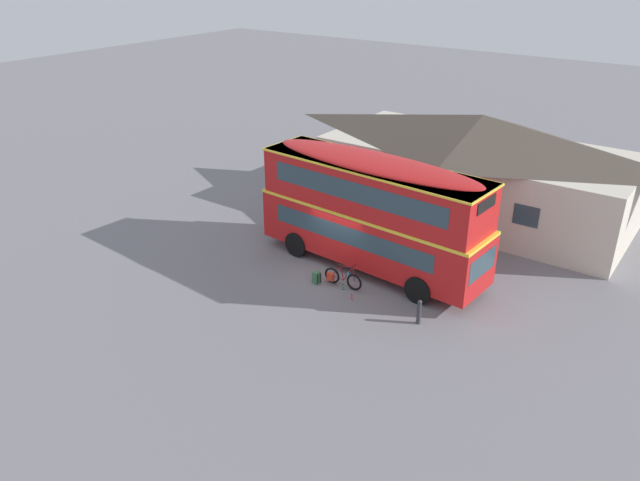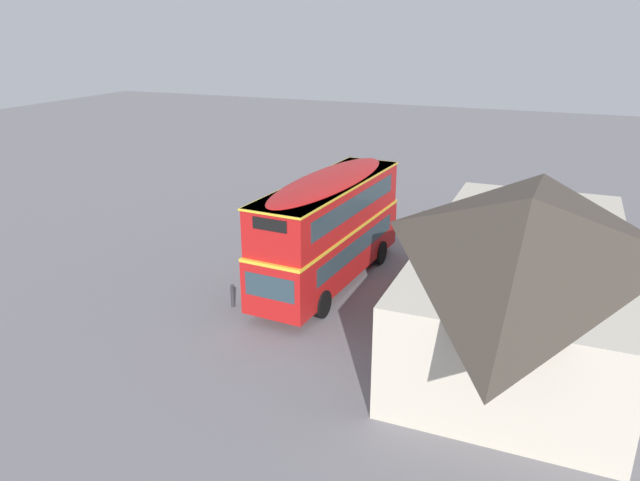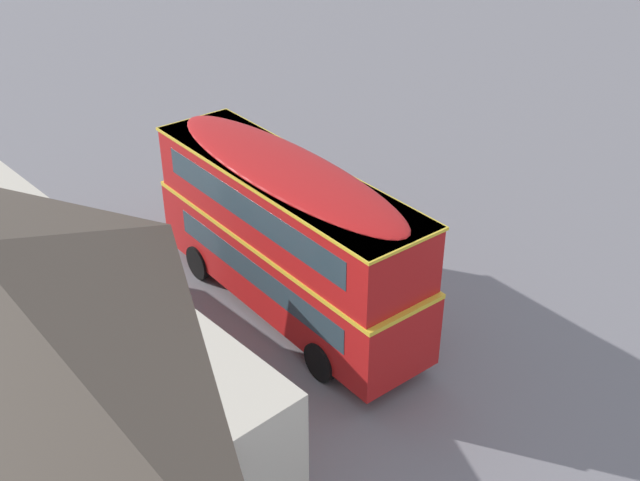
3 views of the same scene
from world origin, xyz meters
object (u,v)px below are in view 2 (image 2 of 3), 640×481
object	(u,v)px
double_decker_bus	(329,225)
water_bottle_red_squeeze	(265,277)
touring_bicycle	(287,267)
backpack_on_ground	(289,261)
kerb_bollard	(233,295)
water_bottle_green_metal	(282,273)

from	to	relation	value
double_decker_bus	water_bottle_red_squeeze	distance (m)	3.79
double_decker_bus	touring_bicycle	xyz separation A→B (m)	(-0.07, -2.06, -2.27)
backpack_on_ground	kerb_bollard	bearing A→B (deg)	-3.12
touring_bicycle	water_bottle_green_metal	world-z (taller)	touring_bicycle
water_bottle_red_squeeze	kerb_bollard	size ratio (longest dim) A/B	0.26
touring_bicycle	water_bottle_red_squeeze	size ratio (longest dim) A/B	6.71
backpack_on_ground	kerb_bollard	world-z (taller)	kerb_bollard
water_bottle_green_metal	kerb_bollard	distance (m)	3.59
double_decker_bus	kerb_bollard	xyz separation A→B (m)	(3.67, -2.68, -2.14)
kerb_bollard	double_decker_bus	bearing A→B (deg)	143.83
double_decker_bus	kerb_bollard	bearing A→B (deg)	-36.17
double_decker_bus	backpack_on_ground	size ratio (longest dim) A/B	18.81
double_decker_bus	backpack_on_ground	xyz separation A→B (m)	(-1.02, -2.43, -2.37)
kerb_bollard	water_bottle_green_metal	bearing A→B (deg)	172.99
backpack_on_ground	kerb_bollard	size ratio (longest dim) A/B	0.55
touring_bicycle	water_bottle_green_metal	size ratio (longest dim) A/B	6.91
touring_bicycle	water_bottle_green_metal	xyz separation A→B (m)	(0.19, -0.18, -0.26)
backpack_on_ground	water_bottle_green_metal	distance (m)	1.17
water_bottle_red_squeeze	kerb_bollard	bearing A→B (deg)	0.43
water_bottle_red_squeeze	backpack_on_ground	bearing A→B (deg)	171.52
double_decker_bus	water_bottle_red_squeeze	xyz separation A→B (m)	(0.83, -2.70, -2.52)
water_bottle_green_metal	water_bottle_red_squeeze	distance (m)	0.85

